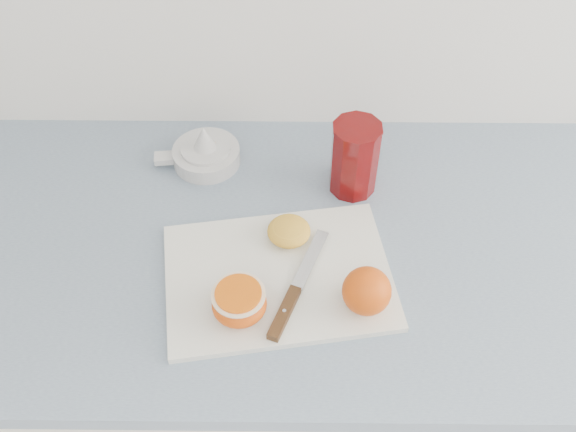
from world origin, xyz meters
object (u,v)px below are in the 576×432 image
Objects in this scene: cutting_board at (279,276)px; half_orange at (239,303)px; red_tumbler at (354,160)px; counter at (311,367)px; citrus_juicer at (205,153)px.

half_orange is at bearing -128.50° from cutting_board.
red_tumbler is (0.13, 0.21, 0.06)m from cutting_board.
counter is 17.98× the size of red_tumbler.
citrus_juicer reaches higher than counter.
cutting_board is at bearing -121.88° from red_tumbler.
citrus_juicer is (-0.08, 0.34, -0.01)m from half_orange.
red_tumbler reaches higher than citrus_juicer.
counter is 30.62× the size of half_orange.
counter is 0.46m from cutting_board.
cutting_board reaches higher than counter.
red_tumbler is at bearing 58.12° from cutting_board.
citrus_juicer is (-0.14, 0.27, 0.02)m from cutting_board.
cutting_board is 0.25m from red_tumbler.
red_tumbler is (0.27, -0.06, 0.04)m from citrus_juicer.
cutting_board is (-0.06, -0.08, 0.45)m from counter.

